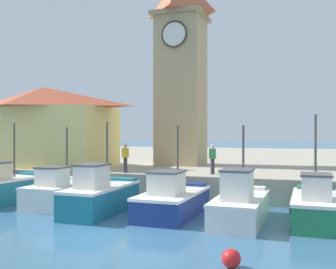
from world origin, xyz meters
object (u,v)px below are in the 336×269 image
object	(u,v)px
dock_worker_along_quay	(125,158)
dock_worker_near_tower	(213,159)
clock_tower	(181,64)
warehouse_left	(43,125)
fishing_boat_left_inner	(6,188)
fishing_boat_center	(100,196)
fishing_boat_right_outer	(316,206)
fishing_boat_right_inner	(240,205)
mooring_buoy	(231,258)
fishing_boat_mid_left	(61,192)
fishing_boat_mid_right	(173,200)

from	to	relation	value
dock_worker_along_quay	dock_worker_near_tower	bearing A→B (deg)	9.26
clock_tower	warehouse_left	size ratio (longest dim) A/B	1.57
fishing_boat_left_inner	fishing_boat_center	size ratio (longest dim) A/B	0.93
dock_worker_along_quay	fishing_boat_right_outer	bearing A→B (deg)	-20.50
clock_tower	dock_worker_along_quay	size ratio (longest dim) A/B	9.33
fishing_boat_center	fishing_boat_left_inner	bearing A→B (deg)	172.07
warehouse_left	dock_worker_near_tower	bearing A→B (deg)	-7.84
fishing_boat_right_inner	dock_worker_near_tower	size ratio (longest dim) A/B	3.03
clock_tower	dock_worker_along_quay	bearing A→B (deg)	-101.42
fishing_boat_right_outer	warehouse_left	xyz separation A→B (m)	(-17.38, 6.22, 3.40)
dock_worker_along_quay	mooring_buoy	bearing A→B (deg)	-51.98
fishing_boat_mid_left	fishing_boat_mid_right	world-z (taller)	fishing_boat_mid_right
clock_tower	dock_worker_near_tower	world-z (taller)	clock_tower
dock_worker_near_tower	fishing_boat_mid_left	bearing A→B (deg)	-144.78
dock_worker_along_quay	warehouse_left	bearing A→B (deg)	161.43
mooring_buoy	fishing_boat_right_inner	bearing A→B (deg)	95.98
fishing_boat_right_inner	clock_tower	size ratio (longest dim) A/B	0.33
clock_tower	fishing_boat_right_outer	bearing A→B (deg)	-49.71
mooring_buoy	dock_worker_along_quay	bearing A→B (deg)	128.02
fishing_boat_mid_right	dock_worker_along_quay	xyz separation A→B (m)	(-4.20, 4.14, 1.50)
fishing_boat_mid_left	dock_worker_along_quay	xyz separation A→B (m)	(1.69, 3.83, 1.48)
fishing_boat_center	fishing_boat_right_inner	xyz separation A→B (m)	(6.16, 0.27, -0.07)
fishing_boat_mid_left	fishing_boat_mid_right	xyz separation A→B (m)	(5.88, -0.31, -0.02)
fishing_boat_right_outer	mooring_buoy	bearing A→B (deg)	-110.32
mooring_buoy	fishing_boat_mid_right	bearing A→B (deg)	121.58
fishing_boat_right_inner	fishing_boat_right_outer	size ratio (longest dim) A/B	1.04
fishing_boat_left_inner	fishing_boat_right_inner	xyz separation A→B (m)	(12.08, -0.55, -0.06)
fishing_boat_right_outer	mooring_buoy	distance (m)	6.58
dock_worker_near_tower	fishing_boat_left_inner	bearing A→B (deg)	-154.29
warehouse_left	fishing_boat_mid_left	bearing A→B (deg)	-47.98
fishing_boat_mid_left	fishing_boat_right_outer	world-z (taller)	fishing_boat_right_outer
fishing_boat_left_inner	fishing_boat_mid_left	xyz separation A→B (m)	(3.23, 0.09, -0.08)
fishing_boat_mid_right	fishing_boat_mid_left	bearing A→B (deg)	177.02
fishing_boat_mid_right	clock_tower	distance (m)	13.52
fishing_boat_mid_right	mooring_buoy	bearing A→B (deg)	-58.42
mooring_buoy	clock_tower	bearing A→B (deg)	111.36
fishing_boat_mid_right	dock_worker_near_tower	bearing A→B (deg)	82.28
fishing_boat_mid_right	warehouse_left	world-z (taller)	warehouse_left
fishing_boat_center	fishing_boat_right_inner	distance (m)	6.17
clock_tower	dock_worker_near_tower	xyz separation A→B (m)	(3.55, -5.72, -6.31)
warehouse_left	dock_worker_along_quay	size ratio (longest dim) A/B	5.96
fishing_boat_left_inner	fishing_boat_right_outer	distance (m)	14.93
fishing_boat_left_inner	warehouse_left	world-z (taller)	warehouse_left
fishing_boat_mid_left	fishing_boat_center	bearing A→B (deg)	-18.69
dock_worker_along_quay	fishing_boat_mid_left	bearing A→B (deg)	-113.76
fishing_boat_mid_right	fishing_boat_right_outer	world-z (taller)	fishing_boat_right_outer
dock_worker_near_tower	mooring_buoy	bearing A→B (deg)	-74.96
fishing_boat_center	mooring_buoy	size ratio (longest dim) A/B	9.06
fishing_boat_mid_left	dock_worker_along_quay	distance (m)	4.44
mooring_buoy	fishing_boat_right_outer	bearing A→B (deg)	69.68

